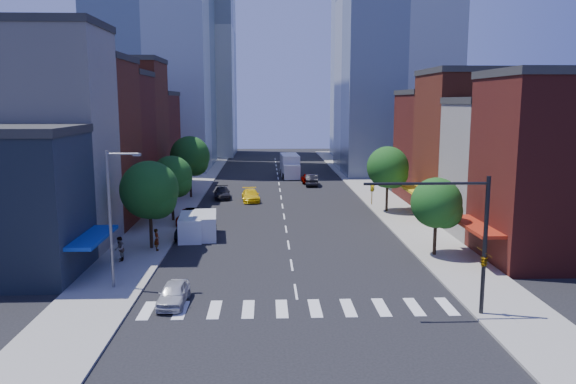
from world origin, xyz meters
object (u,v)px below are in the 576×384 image
(cargo_van_far, at_px, (191,227))
(pedestrian_far, at_px, (120,249))
(cargo_van_near, at_px, (205,226))
(traffic_car_far, at_px, (308,178))
(taxi, at_px, (251,195))
(parked_car_second, at_px, (187,229))
(parked_car_rear, at_px, (222,193))
(parked_car_front, at_px, (173,294))
(box_truck, at_px, (290,166))
(traffic_car_oncoming, at_px, (312,180))
(pedestrian_near, at_px, (157,240))
(parked_car_third, at_px, (191,216))

(cargo_van_far, relative_size, pedestrian_far, 2.72)
(cargo_van_near, xyz_separation_m, traffic_car_far, (11.82, 33.55, -0.33))
(traffic_car_far, bearing_deg, cargo_van_far, 68.80)
(cargo_van_far, xyz_separation_m, taxi, (4.85, 18.83, -0.33))
(cargo_van_far, distance_m, traffic_car_far, 36.45)
(parked_car_second, relative_size, cargo_van_near, 0.81)
(taxi, bearing_deg, parked_car_second, -111.56)
(parked_car_second, height_order, parked_car_rear, parked_car_second)
(parked_car_front, height_order, box_truck, box_truck)
(parked_car_front, xyz_separation_m, box_truck, (9.55, 57.79, 1.03))
(cargo_van_far, bearing_deg, parked_car_second, 121.52)
(cargo_van_near, relative_size, traffic_car_oncoming, 1.05)
(parked_car_rear, xyz_separation_m, cargo_van_far, (-1.18, -20.99, 0.35))
(cargo_van_near, distance_m, traffic_car_oncoming, 33.36)
(box_truck, xyz_separation_m, pedestrian_near, (-12.85, -45.70, -0.65))
(parked_car_third, xyz_separation_m, taxi, (5.67, 12.67, -0.02))
(parked_car_second, distance_m, parked_car_rear, 20.40)
(cargo_van_near, height_order, pedestrian_far, cargo_van_near)
(parked_car_second, bearing_deg, parked_car_rear, 88.00)
(parked_car_front, relative_size, cargo_van_near, 0.76)
(box_truck, bearing_deg, parked_car_second, -107.69)
(traffic_car_oncoming, distance_m, traffic_car_far, 2.55)
(parked_car_third, bearing_deg, parked_car_rear, 82.28)
(parked_car_second, bearing_deg, traffic_car_far, 70.65)
(pedestrian_near, bearing_deg, parked_car_second, -31.97)
(cargo_van_far, bearing_deg, parked_car_third, 93.45)
(traffic_car_far, xyz_separation_m, box_truck, (-2.36, 7.13, 0.97))
(box_truck, distance_m, pedestrian_far, 50.97)
(cargo_van_near, height_order, traffic_car_far, cargo_van_near)
(parked_car_rear, relative_size, traffic_car_far, 1.12)
(parked_car_third, xyz_separation_m, pedestrian_far, (-3.63, -13.66, 0.34))
(parked_car_third, bearing_deg, cargo_van_near, -70.49)
(parked_car_third, bearing_deg, box_truck, 71.81)
(cargo_van_near, bearing_deg, pedestrian_near, -128.99)
(parked_car_rear, height_order, traffic_car_oncoming, traffic_car_oncoming)
(parked_car_rear, distance_m, traffic_car_far, 17.61)
(taxi, xyz_separation_m, pedestrian_far, (-9.29, -26.33, 0.36))
(traffic_car_oncoming, bearing_deg, parked_car_front, 79.25)
(parked_car_front, bearing_deg, traffic_car_far, 78.94)
(traffic_car_far, bearing_deg, pedestrian_far, 66.92)
(parked_car_rear, bearing_deg, traffic_car_far, 42.02)
(parked_car_rear, bearing_deg, traffic_car_oncoming, 34.90)
(parked_car_rear, bearing_deg, pedestrian_near, -103.30)
(parked_car_second, height_order, pedestrian_far, pedestrian_far)
(cargo_van_near, bearing_deg, parked_car_second, 169.27)
(parked_car_third, xyz_separation_m, parked_car_rear, (2.00, 14.84, -0.05))
(traffic_car_far, height_order, pedestrian_near, pedestrian_near)
(pedestrian_near, bearing_deg, cargo_van_near, -47.65)
(parked_car_second, height_order, pedestrian_near, pedestrian_near)
(parked_car_rear, distance_m, pedestrian_near, 25.74)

